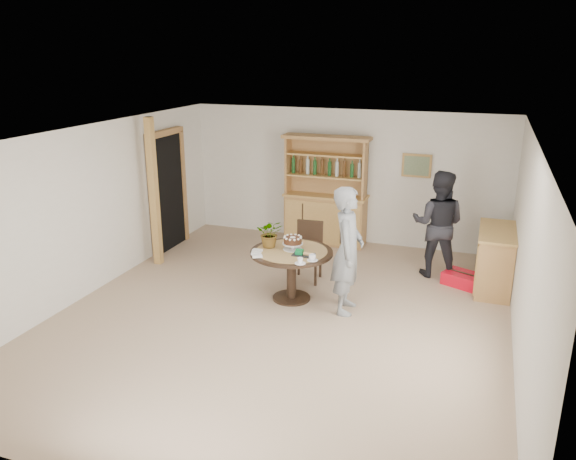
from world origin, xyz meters
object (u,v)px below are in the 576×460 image
Objects in this scene: dining_chair at (308,247)px; adult_person at (438,224)px; hutch at (326,207)px; red_suitcase at (464,279)px; dining_table at (292,261)px; sideboard at (495,259)px; teen_boy at (348,251)px.

adult_person reaches higher than dining_chair.
hutch reaches higher than red_suitcase.
dining_table is 2.54m from adult_person.
teen_boy is (-1.95, -1.51, 0.42)m from sideboard.
red_suitcase is (-0.42, -0.04, -0.37)m from sideboard.
adult_person is at bearing -24.74° from hutch.
dining_chair is at bearing 90.41° from dining_table.
dining_table is (0.24, -2.65, -0.08)m from hutch.
adult_person is (1.90, 1.67, 0.26)m from dining_table.
teen_boy is at bearing -111.87° from red_suitcase.
sideboard is 2.86m from dining_chair.
hutch is 2.87× the size of red_suitcase.
adult_person is at bearing 172.70° from red_suitcase.
dining_table is at bearing -153.24° from sideboard.
red_suitcase is (2.39, 0.54, -0.43)m from dining_chair.
dining_table is at bearing 44.80° from adult_person.
sideboard is at bearing 29.97° from red_suitcase.
dining_chair is at bearing -168.28° from sideboard.
dining_chair is (0.24, -1.82, -0.15)m from hutch.
dining_chair reaches higher than sideboard.
adult_person is at bearing 164.13° from sideboard.
sideboard is 1.05× the size of dining_table.
dining_chair reaches higher than red_suitcase.
red_suitcase is (1.53, 1.47, -0.80)m from teen_boy.
teen_boy reaches higher than red_suitcase.
teen_boy is (1.09, -2.75, 0.21)m from hutch.
sideboard is 1.02m from adult_person.
sideboard is at bearing -57.64° from teen_boy.
dining_chair is at bearing -142.96° from red_suitcase.
dining_table is at bearing -125.80° from red_suitcase.
red_suitcase is (0.49, -0.30, -0.77)m from adult_person.
red_suitcase is at bearing -26.07° from hutch.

